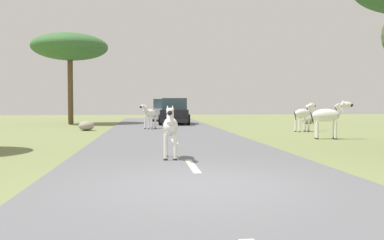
{
  "coord_description": "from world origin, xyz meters",
  "views": [
    {
      "loc": [
        -0.96,
        -7.09,
        1.45
      ],
      "look_at": [
        0.59,
        6.92,
        0.88
      ],
      "focal_mm": 38.53,
      "sensor_mm": 36.0,
      "label": 1
    }
  ],
  "objects_px": {
    "rock_1": "(86,126)",
    "rock_0": "(308,120)",
    "zebra_0": "(170,127)",
    "zebra_1": "(328,116)",
    "car_1": "(175,112)",
    "zebra_3": "(149,114)",
    "zebra_2": "(303,114)",
    "tree_2": "(70,47)",
    "car_0": "(165,111)"
  },
  "relations": [
    {
      "from": "zebra_3",
      "to": "zebra_1",
      "type": "bearing_deg",
      "value": 172.41
    },
    {
      "from": "zebra_1",
      "to": "car_0",
      "type": "height_order",
      "value": "car_0"
    },
    {
      "from": "rock_0",
      "to": "zebra_0",
      "type": "bearing_deg",
      "value": -121.26
    },
    {
      "from": "zebra_1",
      "to": "zebra_2",
      "type": "bearing_deg",
      "value": -175.52
    },
    {
      "from": "zebra_2",
      "to": "rock_0",
      "type": "distance_m",
      "value": 8.44
    },
    {
      "from": "zebra_2",
      "to": "rock_0",
      "type": "bearing_deg",
      "value": 129.27
    },
    {
      "from": "zebra_2",
      "to": "rock_0",
      "type": "relative_size",
      "value": 1.85
    },
    {
      "from": "tree_2",
      "to": "rock_0",
      "type": "bearing_deg",
      "value": -4.31
    },
    {
      "from": "zebra_2",
      "to": "zebra_3",
      "type": "height_order",
      "value": "zebra_2"
    },
    {
      "from": "zebra_2",
      "to": "rock_0",
      "type": "xyz_separation_m",
      "value": [
        3.36,
        7.72,
        -0.63
      ]
    },
    {
      "from": "zebra_1",
      "to": "car_0",
      "type": "bearing_deg",
      "value": -148.29
    },
    {
      "from": "rock_1",
      "to": "rock_0",
      "type": "bearing_deg",
      "value": 21.23
    },
    {
      "from": "zebra_0",
      "to": "zebra_3",
      "type": "relative_size",
      "value": 1.04
    },
    {
      "from": "zebra_3",
      "to": "car_1",
      "type": "bearing_deg",
      "value": -72.86
    },
    {
      "from": "zebra_0",
      "to": "rock_1",
      "type": "distance_m",
      "value": 12.63
    },
    {
      "from": "rock_1",
      "to": "zebra_0",
      "type": "bearing_deg",
      "value": -72.55
    },
    {
      "from": "zebra_2",
      "to": "car_1",
      "type": "height_order",
      "value": "car_1"
    },
    {
      "from": "zebra_2",
      "to": "tree_2",
      "type": "xyz_separation_m",
      "value": [
        -13.19,
        8.97,
        4.39
      ]
    },
    {
      "from": "zebra_2",
      "to": "car_0",
      "type": "bearing_deg",
      "value": 179.14
    },
    {
      "from": "zebra_0",
      "to": "rock_1",
      "type": "relative_size",
      "value": 1.69
    },
    {
      "from": "zebra_0",
      "to": "car_1",
      "type": "xyz_separation_m",
      "value": [
        1.28,
        17.48,
        -0.01
      ]
    },
    {
      "from": "zebra_0",
      "to": "zebra_2",
      "type": "height_order",
      "value": "zebra_2"
    },
    {
      "from": "car_0",
      "to": "tree_2",
      "type": "distance_m",
      "value": 9.05
    },
    {
      "from": "car_1",
      "to": "zebra_3",
      "type": "bearing_deg",
      "value": 75.53
    },
    {
      "from": "car_0",
      "to": "zebra_0",
      "type": "bearing_deg",
      "value": -87.61
    },
    {
      "from": "zebra_3",
      "to": "car_0",
      "type": "distance_m",
      "value": 10.8
    },
    {
      "from": "zebra_1",
      "to": "rock_1",
      "type": "bearing_deg",
      "value": -108.28
    },
    {
      "from": "zebra_3",
      "to": "rock_0",
      "type": "xyz_separation_m",
      "value": [
        11.18,
        5.28,
        -0.6
      ]
    },
    {
      "from": "zebra_3",
      "to": "rock_1",
      "type": "xyz_separation_m",
      "value": [
        -3.34,
        -0.36,
        -0.62
      ]
    },
    {
      "from": "zebra_2",
      "to": "car_0",
      "type": "relative_size",
      "value": 0.34
    },
    {
      "from": "tree_2",
      "to": "zebra_2",
      "type": "bearing_deg",
      "value": -34.21
    },
    {
      "from": "zebra_0",
      "to": "zebra_1",
      "type": "bearing_deg",
      "value": -135.83
    },
    {
      "from": "zebra_0",
      "to": "zebra_3",
      "type": "distance_m",
      "value": 12.4
    },
    {
      "from": "tree_2",
      "to": "rock_0",
      "type": "relative_size",
      "value": 7.63
    },
    {
      "from": "zebra_1",
      "to": "rock_0",
      "type": "height_order",
      "value": "zebra_1"
    },
    {
      "from": "car_1",
      "to": "zebra_2",
      "type": "bearing_deg",
      "value": 133.26
    },
    {
      "from": "car_0",
      "to": "rock_1",
      "type": "bearing_deg",
      "value": -108.21
    },
    {
      "from": "car_0",
      "to": "rock_1",
      "type": "height_order",
      "value": "car_0"
    },
    {
      "from": "car_0",
      "to": "rock_1",
      "type": "relative_size",
      "value": 5.25
    },
    {
      "from": "zebra_3",
      "to": "car_1",
      "type": "height_order",
      "value": "car_1"
    },
    {
      "from": "tree_2",
      "to": "rock_0",
      "type": "height_order",
      "value": "tree_2"
    },
    {
      "from": "zebra_0",
      "to": "rock_0",
      "type": "relative_size",
      "value": 1.76
    },
    {
      "from": "car_1",
      "to": "rock_0",
      "type": "distance_m",
      "value": 9.47
    },
    {
      "from": "zebra_2",
      "to": "zebra_1",
      "type": "bearing_deg",
      "value": -35.96
    },
    {
      "from": "zebra_2",
      "to": "car_0",
      "type": "height_order",
      "value": "car_0"
    },
    {
      "from": "zebra_1",
      "to": "tree_2",
      "type": "bearing_deg",
      "value": -123.53
    },
    {
      "from": "zebra_2",
      "to": "rock_1",
      "type": "distance_m",
      "value": 11.37
    },
    {
      "from": "car_1",
      "to": "rock_0",
      "type": "height_order",
      "value": "car_1"
    },
    {
      "from": "zebra_0",
      "to": "rock_1",
      "type": "height_order",
      "value": "zebra_0"
    },
    {
      "from": "zebra_1",
      "to": "car_1",
      "type": "xyz_separation_m",
      "value": [
        -5.42,
        11.87,
        -0.1
      ]
    }
  ]
}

